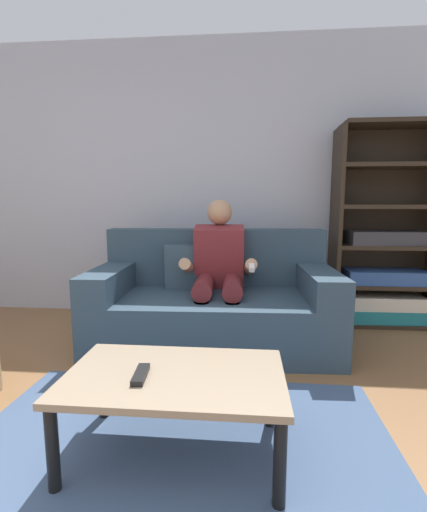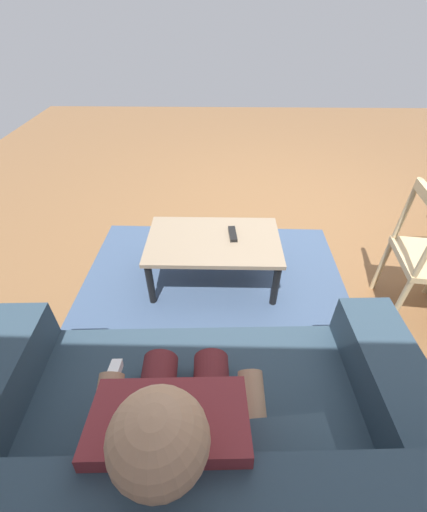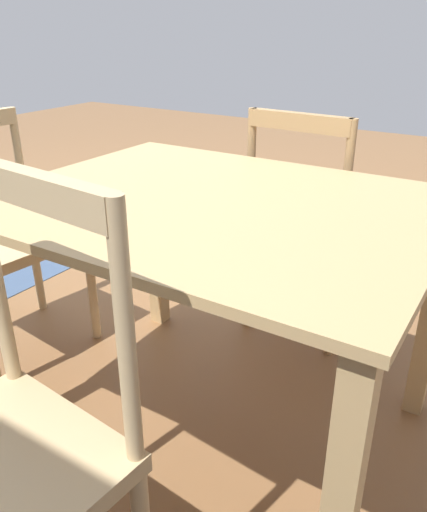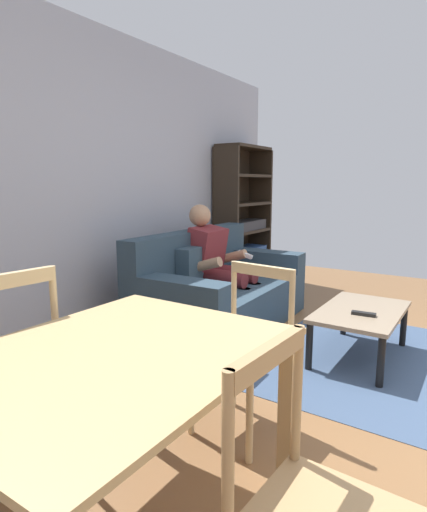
{
  "view_description": "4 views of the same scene",
  "coord_description": "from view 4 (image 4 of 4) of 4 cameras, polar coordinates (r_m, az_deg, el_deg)",
  "views": [
    {
      "loc": [
        1.09,
        -0.67,
        1.11
      ],
      "look_at": [
        0.85,
        2.04,
        0.71
      ],
      "focal_mm": 25.22,
      "sensor_mm": 36.0,
      "label": 1
    },
    {
      "loc": [
        0.75,
        2.6,
        1.73
      ],
      "look_at": [
        0.79,
        0.77,
        0.23
      ],
      "focal_mm": 22.52,
      "sensor_mm": 36.0,
      "label": 2
    },
    {
      "loc": [
        -2.17,
        2.17,
        1.2
      ],
      "look_at": [
        -1.47,
        1.06,
        0.6
      ],
      "focal_mm": 36.09,
      "sensor_mm": 36.0,
      "label": 3
    },
    {
      "loc": [
        -2.43,
        0.02,
        1.34
      ],
      "look_at": [
        -0.31,
        1.41,
        0.9
      ],
      "focal_mm": 29.45,
      "sensor_mm": 36.0,
      "label": 4
    }
  ],
  "objects": [
    {
      "name": "tv_remote",
      "position": [
        3.3,
        19.72,
        -7.4
      ],
      "size": [
        0.06,
        0.17,
        0.02
      ],
      "primitive_type": "cube",
      "rotation": [
        0.0,
        0.0,
        0.08
      ],
      "color": "black",
      "rests_on": "coffee_table"
    },
    {
      "name": "person_lounging",
      "position": [
        4.0,
        0.53,
        -1.04
      ],
      "size": [
        0.6,
        0.86,
        1.14
      ],
      "color": "maroon",
      "rests_on": "ground_plane"
    },
    {
      "name": "area_rug",
      "position": [
        3.56,
        19.07,
        -12.74
      ],
      "size": [
        2.02,
        1.43,
        0.01
      ],
      "primitive_type": "cube",
      "rotation": [
        0.0,
        0.0,
        -0.02
      ],
      "color": "#3D5170",
      "rests_on": "ground_plane"
    },
    {
      "name": "dining_chair_facing_couch",
      "position": [
        2.31,
        4.18,
        -12.68
      ],
      "size": [
        0.46,
        0.46,
        0.9
      ],
      "color": "#D1B27F",
      "rests_on": "ground_plane"
    },
    {
      "name": "dining_chair_near_wall",
      "position": [
        2.19,
        -26.92,
        -14.55
      ],
      "size": [
        0.46,
        0.46,
        0.98
      ],
      "color": "#D1B27F",
      "rests_on": "ground_plane"
    },
    {
      "name": "bookshelf",
      "position": [
        5.52,
        3.96,
        3.09
      ],
      "size": [
        0.93,
        0.36,
        1.81
      ],
      "color": "#2D2319",
      "rests_on": "ground_plane"
    },
    {
      "name": "wall_back",
      "position": [
        3.8,
        -17.33,
        9.24
      ],
      "size": [
        6.19,
        0.12,
        2.66
      ],
      "primitive_type": "cube",
      "color": "#B2B7C6",
      "rests_on": "ground_plane"
    },
    {
      "name": "coffee_table",
      "position": [
        3.45,
        19.37,
        -7.67
      ],
      "size": [
        0.94,
        0.57,
        0.38
      ],
      "color": "gray",
      "rests_on": "ground_plane"
    },
    {
      "name": "dining_table",
      "position": [
        1.57,
        -13.13,
        -16.54
      ],
      "size": [
        1.18,
        0.93,
        0.77
      ],
      "color": "tan",
      "rests_on": "ground_plane"
    },
    {
      "name": "couch",
      "position": [
        4.01,
        0.61,
        -4.89
      ],
      "size": [
        1.88,
        1.01,
        0.89
      ],
      "color": "#2D4251",
      "rests_on": "ground_plane"
    }
  ]
}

